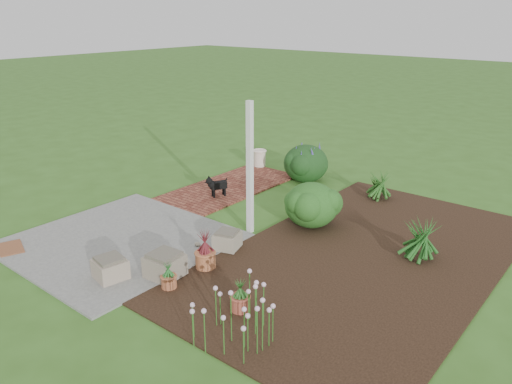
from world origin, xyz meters
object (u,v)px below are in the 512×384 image
Objects in this scene: black_dog at (217,185)px; evergreen_shrub at (311,204)px; cream_ceramic_urn at (260,158)px; stone_trough_near at (110,269)px.

evergreen_shrub is (2.50, 0.02, 0.15)m from black_dog.
evergreen_shrub reaches higher than cream_ceramic_urn.
black_dog is at bearing 108.34° from stone_trough_near.
black_dog is 2.50m from evergreen_shrub.
evergreen_shrub is at bearing 71.14° from stone_trough_near.
cream_ceramic_urn is (-0.73, 2.44, -0.06)m from black_dog.
evergreen_shrub reaches higher than black_dog.
cream_ceramic_urn reaches higher than stone_trough_near.
cream_ceramic_urn is at bearing 107.69° from stone_trough_near.
stone_trough_near is 3.90m from black_dog.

